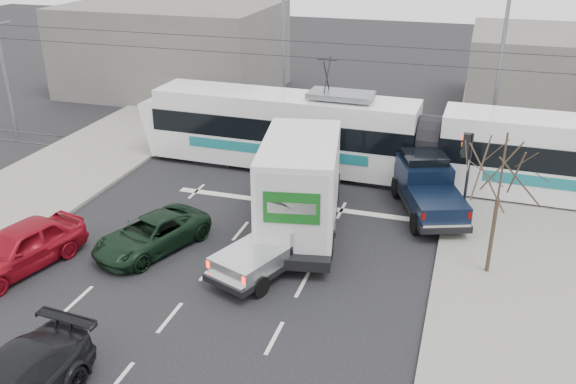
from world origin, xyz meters
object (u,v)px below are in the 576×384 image
(street_lamp_far, at_px, (281,40))
(tram, at_px, (428,145))
(navy_pickup, at_px, (427,186))
(traffic_signal, at_px, (466,158))
(street_lamp_near, at_px, (497,60))
(silver_pickup, at_px, (279,240))
(red_car, at_px, (20,248))
(bare_tree, at_px, (502,173))
(green_car, at_px, (152,234))
(box_truck, at_px, (302,185))

(street_lamp_far, height_order, tram, street_lamp_far)
(navy_pickup, bearing_deg, traffic_signal, -42.46)
(street_lamp_near, bearing_deg, silver_pickup, -117.78)
(traffic_signal, bearing_deg, red_car, -149.98)
(tram, xyz_separation_m, silver_pickup, (-4.22, -8.80, -0.99))
(silver_pickup, bearing_deg, bare_tree, 32.25)
(traffic_signal, bearing_deg, bare_tree, -74.24)
(red_car, bearing_deg, traffic_signal, 44.25)
(bare_tree, height_order, tram, tram)
(green_car, height_order, red_car, red_car)
(green_car, xyz_separation_m, red_car, (-3.71, -2.54, 0.18))
(traffic_signal, relative_size, tram, 0.13)
(street_lamp_near, height_order, street_lamp_far, same)
(box_truck, bearing_deg, bare_tree, -20.95)
(green_car, bearing_deg, bare_tree, 29.39)
(street_lamp_far, relative_size, red_car, 1.88)
(green_car, bearing_deg, street_lamp_near, 69.62)
(traffic_signal, bearing_deg, street_lamp_far, 138.28)
(traffic_signal, bearing_deg, navy_pickup, 157.86)
(bare_tree, bearing_deg, traffic_signal, 105.76)
(tram, bearing_deg, traffic_signal, -61.65)
(street_lamp_near, relative_size, green_car, 1.97)
(bare_tree, distance_m, tram, 8.15)
(tram, height_order, green_car, tram)
(green_car, bearing_deg, silver_pickup, 25.79)
(bare_tree, xyz_separation_m, box_truck, (-7.05, 1.32, -1.84))
(traffic_signal, xyz_separation_m, street_lamp_far, (-10.66, 9.50, 2.37))
(traffic_signal, height_order, green_car, traffic_signal)
(bare_tree, distance_m, green_car, 12.43)
(bare_tree, relative_size, green_car, 1.09)
(bare_tree, xyz_separation_m, green_car, (-11.89, -1.82, -3.16))
(street_lamp_far, relative_size, box_truck, 1.09)
(street_lamp_near, height_order, silver_pickup, street_lamp_near)
(silver_pickup, bearing_deg, box_truck, 110.49)
(green_car, bearing_deg, navy_pickup, 55.10)
(street_lamp_far, xyz_separation_m, navy_pickup, (9.23, -8.92, -3.99))
(tram, distance_m, red_car, 17.38)
(bare_tree, relative_size, street_lamp_far, 0.56)
(silver_pickup, xyz_separation_m, navy_pickup, (4.52, 5.97, 0.19))
(street_lamp_far, xyz_separation_m, red_car, (-3.82, -17.86, -4.29))
(street_lamp_far, distance_m, red_car, 18.77)
(street_lamp_near, xyz_separation_m, red_car, (-15.32, -15.86, -4.29))
(tram, height_order, red_car, tram)
(street_lamp_near, xyz_separation_m, tram, (-2.57, -4.10, -3.18))
(bare_tree, height_order, box_truck, bare_tree)
(silver_pickup, distance_m, box_truck, 2.89)
(red_car, bearing_deg, green_car, 48.61)
(box_truck, height_order, green_car, box_truck)
(bare_tree, height_order, traffic_signal, bare_tree)
(bare_tree, xyz_separation_m, red_car, (-15.60, -4.36, -2.97))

